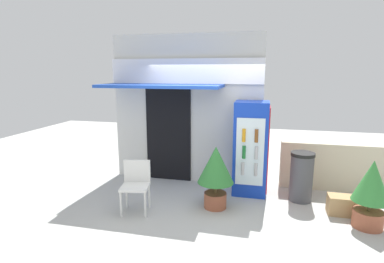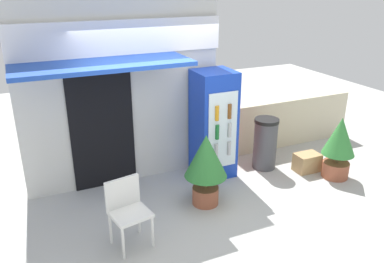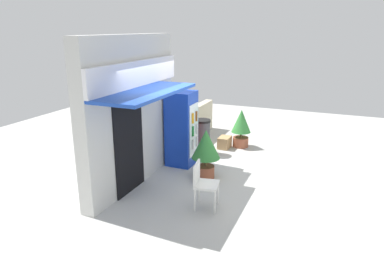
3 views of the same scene
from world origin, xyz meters
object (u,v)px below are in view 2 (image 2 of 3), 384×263
Objects in this scene: plastic_chair at (127,207)px; potted_plant_curbside at (339,144)px; trash_bin at (265,143)px; potted_plant_near_shop at (206,162)px; drink_cooler at (214,124)px; cardboard_box at (307,162)px.

plastic_chair is 3.71m from potted_plant_curbside.
potted_plant_curbside is 1.17× the size of trash_bin.
potted_plant_curbside is (3.70, 0.27, 0.10)m from plastic_chair.
potted_plant_near_shop reaches higher than potted_plant_curbside.
potted_plant_curbside is at bearing -3.66° from potted_plant_near_shop.
plastic_chair is 0.81× the size of potted_plant_curbside.
potted_plant_near_shop reaches higher than trash_bin.
trash_bin is at bearing -10.62° from drink_cooler.
plastic_chair is 3.49m from cardboard_box.
potted_plant_curbside is at bearing -52.63° from cardboard_box.
potted_plant_near_shop is 2.18m from cardboard_box.
trash_bin is at bearing 21.16° from plastic_chair.
plastic_chair is (-1.86, -1.26, -0.39)m from drink_cooler.
potted_plant_near_shop is at bearing 18.07° from plastic_chair.
trash_bin is at bearing 144.90° from cardboard_box.
trash_bin is (1.49, 0.66, -0.23)m from potted_plant_near_shop.
plastic_chair is at bearing -161.93° from potted_plant_near_shop.
potted_plant_curbside reaches higher than plastic_chair.
plastic_chair is at bearing -145.95° from drink_cooler.
drink_cooler is 1.97× the size of trash_bin.
cardboard_box is at bearing 10.86° from plastic_chair.
potted_plant_curbside reaches higher than trash_bin.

